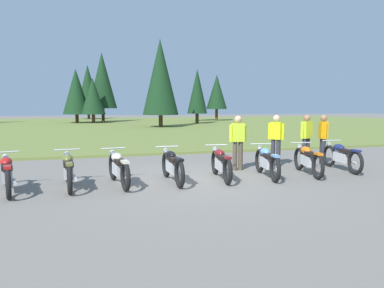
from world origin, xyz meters
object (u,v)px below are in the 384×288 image
at_px(motorcycle_red, 7,174).
at_px(motorcycle_olive, 68,170).
at_px(motorcycle_black, 172,165).
at_px(rider_checking_bike, 306,136).
at_px(motorcycle_maroon, 221,163).
at_px(rider_in_hivis_vest, 276,137).
at_px(motorcycle_navy, 341,156).
at_px(motorcycle_orange, 308,159).
at_px(motorcycle_sky_blue, 267,161).
at_px(rider_near_row_end, 238,139).
at_px(motorcycle_cream, 119,168).
at_px(rider_with_back_turned, 323,136).

xyz_separation_m(motorcycle_red, motorcycle_olive, (1.31, 0.09, 0.00)).
relative_size(motorcycle_black, rider_checking_bike, 1.26).
bearing_deg(motorcycle_red, motorcycle_maroon, 0.42).
distance_m(motorcycle_maroon, rider_in_hivis_vest, 2.91).
height_order(motorcycle_navy, rider_checking_bike, rider_checking_bike).
bearing_deg(motorcycle_orange, motorcycle_sky_blue, -179.33).
height_order(motorcycle_orange, rider_near_row_end, rider_near_row_end).
height_order(motorcycle_cream, rider_in_hivis_vest, rider_in_hivis_vest).
bearing_deg(motorcycle_cream, rider_with_back_turned, 10.77).
height_order(rider_checking_bike, rider_in_hivis_vest, same).
height_order(motorcycle_red, rider_near_row_end, rider_near_row_end).
bearing_deg(motorcycle_navy, motorcycle_orange, -167.99).
relative_size(motorcycle_orange, motorcycle_navy, 0.99).
bearing_deg(rider_checking_bike, rider_with_back_turned, -22.80).
relative_size(motorcycle_navy, rider_checking_bike, 1.25).
bearing_deg(rider_near_row_end, motorcycle_sky_blue, -74.01).
bearing_deg(motorcycle_maroon, motorcycle_olive, 179.17).
bearing_deg(motorcycle_sky_blue, motorcycle_olive, 178.33).
bearing_deg(motorcycle_maroon, rider_in_hivis_vest, 30.60).
bearing_deg(motorcycle_sky_blue, rider_checking_bike, 34.82).
bearing_deg(motorcycle_cream, rider_near_row_end, 16.49).
relative_size(motorcycle_maroon, motorcycle_orange, 1.01).
xyz_separation_m(motorcycle_olive, rider_in_hivis_vest, (6.34, 1.40, 0.51)).
distance_m(motorcycle_sky_blue, rider_near_row_end, 1.35).
bearing_deg(motorcycle_red, motorcycle_cream, 1.32).
bearing_deg(rider_near_row_end, motorcycle_olive, -167.78).
relative_size(motorcycle_red, motorcycle_maroon, 0.99).
bearing_deg(rider_with_back_turned, motorcycle_cream, -169.23).
xyz_separation_m(motorcycle_black, motorcycle_navy, (5.35, 0.21, 0.00)).
xyz_separation_m(motorcycle_red, motorcycle_maroon, (5.18, 0.04, 0.00)).
height_order(motorcycle_olive, motorcycle_navy, same).
distance_m(motorcycle_cream, motorcycle_maroon, 2.69).
distance_m(motorcycle_sky_blue, motorcycle_navy, 2.72).
xyz_separation_m(motorcycle_black, motorcycle_orange, (3.97, -0.08, 0.00)).
bearing_deg(rider_with_back_turned, rider_checking_bike, 157.20).
xyz_separation_m(motorcycle_red, rider_with_back_turned, (9.33, 1.36, 0.51)).
distance_m(motorcycle_cream, rider_checking_bike, 6.55).
bearing_deg(rider_with_back_turned, motorcycle_sky_blue, -153.48).
bearing_deg(rider_near_row_end, motorcycle_navy, -16.32).
distance_m(motorcycle_olive, rider_near_row_end, 4.98).
height_order(motorcycle_black, rider_near_row_end, rider_near_row_end).
distance_m(motorcycle_cream, rider_in_hivis_vest, 5.38).
xyz_separation_m(motorcycle_olive, rider_checking_bike, (7.53, 1.48, 0.51)).
bearing_deg(rider_in_hivis_vest, motorcycle_sky_blue, -126.57).
distance_m(rider_checking_bike, rider_near_row_end, 2.72).
bearing_deg(motorcycle_orange, rider_in_hivis_vest, 96.07).
bearing_deg(rider_near_row_end, motorcycle_red, -169.48).
bearing_deg(motorcycle_cream, motorcycle_navy, 1.66).
bearing_deg(motorcycle_sky_blue, rider_in_hivis_vest, 53.43).
distance_m(motorcycle_maroon, motorcycle_sky_blue, 1.32).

